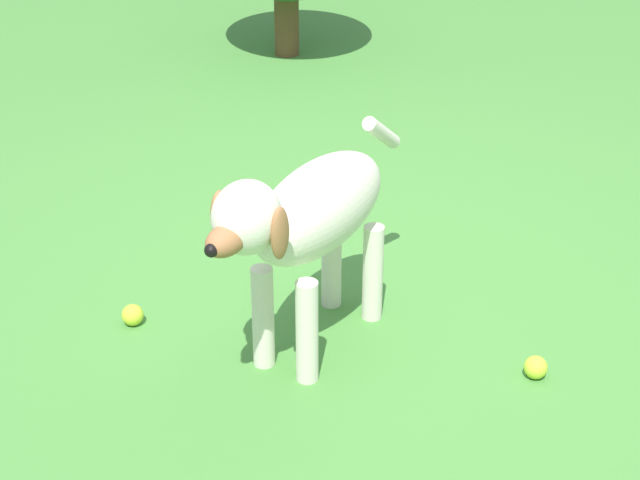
% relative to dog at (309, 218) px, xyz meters
% --- Properties ---
extents(ground, '(14.00, 14.00, 0.00)m').
position_rel_dog_xyz_m(ground, '(-0.14, 0.29, -0.43)').
color(ground, '#478438').
extents(dog, '(0.57, 0.82, 0.64)m').
position_rel_dog_xyz_m(dog, '(0.00, 0.00, 0.00)').
color(dog, silver).
rests_on(dog, ground).
extents(tennis_ball_0, '(0.07, 0.07, 0.07)m').
position_rel_dog_xyz_m(tennis_ball_0, '(0.40, 0.50, -0.39)').
color(tennis_ball_0, '#C0DF33').
rests_on(tennis_ball_0, ground).
extents(tennis_ball_1, '(0.07, 0.07, 0.07)m').
position_rel_dog_xyz_m(tennis_ball_1, '(-0.35, -0.43, -0.39)').
color(tennis_ball_1, '#C0D730').
rests_on(tennis_ball_1, ground).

